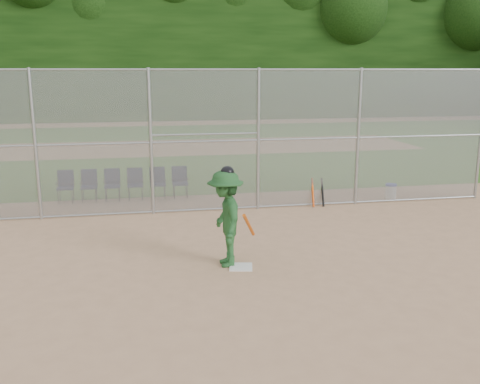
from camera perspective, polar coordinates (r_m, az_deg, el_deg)
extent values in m
plane|color=tan|center=(10.71, 2.52, -8.72)|extent=(100.00, 100.00, 0.00)
plane|color=#305E1C|center=(28.06, -5.92, 4.80)|extent=(100.00, 100.00, 0.00)
plane|color=tan|center=(28.06, -5.92, 4.81)|extent=(24.00, 24.00, 0.00)
cube|color=gray|center=(14.99, -1.79, 5.47)|extent=(16.00, 0.02, 4.00)
cylinder|color=#9EA3A8|center=(14.86, -1.84, 12.94)|extent=(16.00, 0.05, 0.05)
cube|color=black|center=(44.77, -8.03, 14.81)|extent=(80.00, 5.00, 11.00)
cube|color=white|center=(11.02, 0.10, -7.99)|extent=(0.54, 0.54, 0.02)
imported|color=#205024|center=(10.87, -1.55, -2.83)|extent=(0.76, 1.30, 1.99)
ellipsoid|color=black|center=(10.65, -1.58, 2.19)|extent=(0.27, 0.30, 0.23)
cylinder|color=#D75A14|center=(10.57, 0.95, -3.54)|extent=(0.39, 0.63, 0.62)
cylinder|color=white|center=(17.44, 15.78, 0.03)|extent=(0.33, 0.33, 0.40)
cylinder|color=#2839AE|center=(17.39, 15.83, 0.75)|extent=(0.36, 0.36, 0.05)
cylinder|color=#D84C14|center=(15.85, 7.78, -0.05)|extent=(0.06, 0.29, 0.83)
cylinder|color=black|center=(15.95, 8.80, -0.02)|extent=(0.06, 0.32, 0.83)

